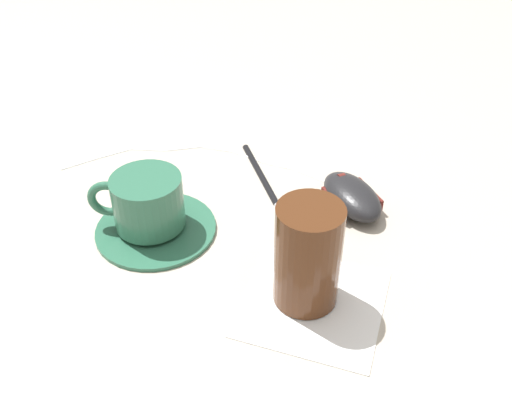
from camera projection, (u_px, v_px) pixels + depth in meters
The scene contains 8 objects.
ground_plane at pixel (258, 241), 0.67m from camera, with size 3.00×3.00×0.00m, color #B2A899.
saucer at pixel (156, 227), 0.68m from camera, with size 0.14×0.14×0.01m, color #2D664C.
coffee_cup at pixel (146, 201), 0.66m from camera, with size 0.11×0.08×0.06m.
computer_mouse at pixel (352, 196), 0.71m from camera, with size 0.10×0.12×0.03m.
mouse_cable at pixel (197, 157), 0.81m from camera, with size 0.37×0.08×0.00m.
napkin_under_glass at pixel (313, 303), 0.59m from camera, with size 0.14×0.14×0.00m, color white.
drinking_glass at pixel (308, 255), 0.56m from camera, with size 0.07×0.07×0.11m, color #4C2814.
pen at pixel (261, 173), 0.77m from camera, with size 0.07×0.15×0.01m.
Camera 1 is at (-0.05, 0.50, 0.44)m, focal length 40.00 mm.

